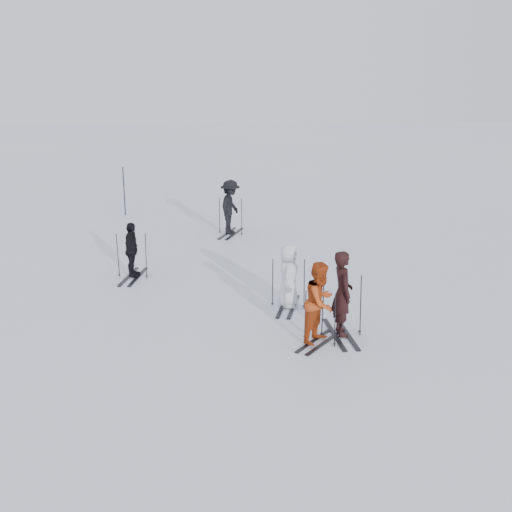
% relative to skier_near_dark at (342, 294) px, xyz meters
% --- Properties ---
extents(ground, '(120.00, 120.00, 0.00)m').
position_rel_skier_near_dark_xyz_m(ground, '(-1.76, 1.78, -0.93)').
color(ground, silver).
rests_on(ground, ground).
extents(skier_near_dark, '(0.51, 0.72, 1.85)m').
position_rel_skier_near_dark_xyz_m(skier_near_dark, '(0.00, 0.00, 0.00)').
color(skier_near_dark, black).
rests_on(skier_near_dark, ground).
extents(skier_red, '(1.02, 1.06, 1.73)m').
position_rel_skier_near_dark_xyz_m(skier_red, '(-0.52, -0.38, -0.06)').
color(skier_red, '#A73B12').
rests_on(skier_red, ground).
extents(skier_grey, '(0.64, 0.84, 1.54)m').
position_rel_skier_near_dark_xyz_m(skier_grey, '(-1.01, 1.76, -0.16)').
color(skier_grey, silver).
rests_on(skier_grey, ground).
extents(skier_uphill_left, '(0.49, 0.94, 1.53)m').
position_rel_skier_near_dark_xyz_m(skier_uphill_left, '(-5.15, 4.23, -0.16)').
color(skier_uphill_left, black).
rests_on(skier_uphill_left, ground).
extents(skier_uphill_far, '(1.05, 1.38, 1.89)m').
position_rel_skier_near_dark_xyz_m(skier_uphill_far, '(-2.48, 9.16, 0.02)').
color(skier_uphill_far, black).
rests_on(skier_uphill_far, ground).
extents(skis_near_dark, '(1.95, 1.17, 1.36)m').
position_rel_skier_near_dark_xyz_m(skis_near_dark, '(0.00, 0.00, -0.25)').
color(skis_near_dark, black).
rests_on(skis_near_dark, ground).
extents(skis_red, '(1.76, 1.59, 1.14)m').
position_rel_skier_near_dark_xyz_m(skis_red, '(-0.52, -0.38, -0.36)').
color(skis_red, black).
rests_on(skis_red, ground).
extents(skis_grey, '(1.87, 1.26, 1.25)m').
position_rel_skier_near_dark_xyz_m(skis_grey, '(-1.01, 1.76, -0.30)').
color(skis_grey, black).
rests_on(skis_grey, ground).
extents(skis_uphill_left, '(1.89, 1.17, 1.30)m').
position_rel_skier_near_dark_xyz_m(skis_uphill_left, '(-5.15, 4.23, -0.28)').
color(skis_uphill_left, black).
rests_on(skis_uphill_left, ground).
extents(skis_uphill_far, '(2.05, 1.49, 1.34)m').
position_rel_skier_near_dark_xyz_m(skis_uphill_far, '(-2.48, 9.16, -0.26)').
color(skis_uphill_far, black).
rests_on(skis_uphill_far, ground).
extents(piste_marker, '(0.04, 0.04, 1.93)m').
position_rel_skier_near_dark_xyz_m(piste_marker, '(-6.73, 12.43, 0.04)').
color(piste_marker, black).
rests_on(piste_marker, ground).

